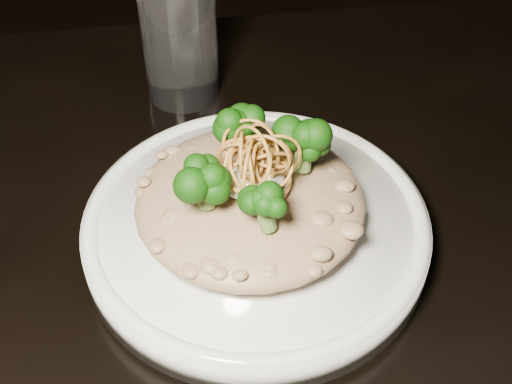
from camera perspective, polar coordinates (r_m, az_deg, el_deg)
table at (r=0.59m, az=0.46°, el=-14.09°), size 1.10×0.80×0.75m
plate at (r=0.55m, az=-0.00°, el=-3.12°), size 0.26×0.26×0.03m
risotto at (r=0.52m, az=-0.49°, el=-0.77°), size 0.17×0.17×0.04m
broccoli at (r=0.49m, az=0.08°, el=2.16°), size 0.11×0.11×0.04m
cheese at (r=0.50m, az=-0.45°, el=1.29°), size 0.05×0.05×0.01m
shallots at (r=0.49m, az=0.23°, el=3.17°), size 0.05×0.05×0.03m
drinking_glass at (r=0.67m, az=-6.13°, el=12.10°), size 0.09×0.09×0.12m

